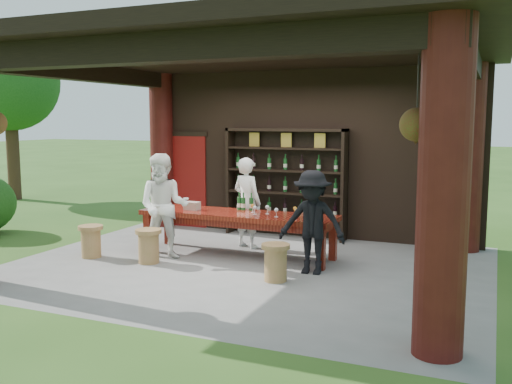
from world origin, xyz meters
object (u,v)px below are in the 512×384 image
at_px(wine_shelf, 285,183).
at_px(stool_far_left, 91,240).
at_px(tasting_table, 238,219).
at_px(host, 247,203).
at_px(stool_near_right, 276,261).
at_px(guest_man, 312,222).
at_px(guest_woman, 164,206).
at_px(napkin_basket, 192,206).
at_px(stool_near_left, 149,245).

height_order(wine_shelf, stool_far_left, wine_shelf).
distance_m(tasting_table, host, 0.71).
xyz_separation_m(stool_near_right, host, (-1.28, 1.87, 0.53)).
bearing_deg(guest_man, stool_near_right, -122.74).
height_order(guest_woman, napkin_basket, guest_woman).
height_order(tasting_table, napkin_basket, napkin_basket).
relative_size(stool_near_left, guest_man, 0.35).
relative_size(stool_far_left, napkin_basket, 2.10).
bearing_deg(host, guest_woman, 72.17).
height_order(stool_near_left, host, host).
height_order(tasting_table, host, host).
relative_size(stool_near_left, guest_woman, 0.32).
relative_size(stool_near_left, stool_near_right, 1.02).
distance_m(wine_shelf, guest_woman, 2.80).
xyz_separation_m(stool_far_left, guest_man, (3.76, 0.49, 0.50)).
xyz_separation_m(tasting_table, napkin_basket, (-0.87, -0.02, 0.19)).
bearing_deg(wine_shelf, host, -104.58).
bearing_deg(host, napkin_basket, 60.21).
bearing_deg(tasting_table, stool_far_left, -154.31).
height_order(wine_shelf, napkin_basket, wine_shelf).
height_order(wine_shelf, guest_woman, wine_shelf).
bearing_deg(napkin_basket, stool_near_left, -104.03).
bearing_deg(stool_far_left, stool_near_right, -1.97).
height_order(wine_shelf, tasting_table, wine_shelf).
bearing_deg(stool_far_left, tasting_table, 25.69).
xyz_separation_m(stool_near_left, guest_man, (2.64, 0.44, 0.49)).
bearing_deg(wine_shelf, tasting_table, -95.86).
bearing_deg(wine_shelf, guest_woman, -116.50).
bearing_deg(stool_near_left, guest_woman, 80.08).
bearing_deg(stool_near_right, guest_woman, 166.11).
bearing_deg(wine_shelf, stool_near_right, -72.36).
relative_size(guest_man, napkin_basket, 6.07).
distance_m(host, guest_man, 2.06).
distance_m(stool_near_right, host, 2.32).
relative_size(host, napkin_basket, 6.34).
bearing_deg(tasting_table, stool_near_left, -137.50).
distance_m(tasting_table, napkin_basket, 0.89).
height_order(host, napkin_basket, host).
xyz_separation_m(stool_near_left, napkin_basket, (0.25, 1.01, 0.52)).
distance_m(stool_near_left, guest_woman, 0.70).
distance_m(guest_man, napkin_basket, 2.45).
bearing_deg(stool_near_left, wine_shelf, 65.49).
bearing_deg(stool_near_right, stool_near_left, 175.80).
xyz_separation_m(wine_shelf, guest_woman, (-1.25, -2.50, -0.20)).
bearing_deg(host, stool_near_left, 77.00).
bearing_deg(stool_near_right, wine_shelf, 107.64).
distance_m(stool_near_left, guest_man, 2.72).
bearing_deg(tasting_table, guest_woman, -148.44).
xyz_separation_m(tasting_table, stool_near_left, (-1.12, -1.03, -0.34)).
relative_size(stool_near_left, napkin_basket, 2.15).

